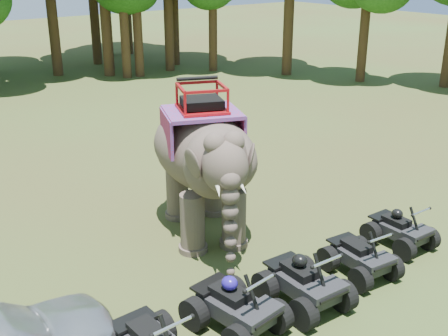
{
  "coord_description": "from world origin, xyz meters",
  "views": [
    {
      "loc": [
        -7.8,
        -8.89,
        6.78
      ],
      "look_at": [
        0.0,
        1.2,
        1.9
      ],
      "focal_mm": 45.0,
      "sensor_mm": 36.0,
      "label": 1
    }
  ],
  "objects_px": {
    "elephant": "(203,160)",
    "atv_3": "(361,251)",
    "atv_2": "(304,276)",
    "atv_1": "(236,299)",
    "atv_4": "(401,225)"
  },
  "relations": [
    {
      "from": "elephant",
      "to": "atv_2",
      "type": "bearing_deg",
      "value": -72.37
    },
    {
      "from": "atv_2",
      "to": "atv_4",
      "type": "distance_m",
      "value": 3.67
    },
    {
      "from": "atv_1",
      "to": "atv_3",
      "type": "relative_size",
      "value": 1.13
    },
    {
      "from": "elephant",
      "to": "atv_2",
      "type": "xyz_separation_m",
      "value": [
        -0.34,
        -3.94,
        -1.29
      ]
    },
    {
      "from": "atv_2",
      "to": "atv_4",
      "type": "relative_size",
      "value": 1.16
    },
    {
      "from": "elephant",
      "to": "atv_3",
      "type": "relative_size",
      "value": 2.91
    },
    {
      "from": "atv_2",
      "to": "atv_3",
      "type": "distance_m",
      "value": 1.84
    },
    {
      "from": "atv_1",
      "to": "atv_4",
      "type": "bearing_deg",
      "value": -5.96
    },
    {
      "from": "elephant",
      "to": "atv_2",
      "type": "relative_size",
      "value": 2.57
    },
    {
      "from": "atv_1",
      "to": "atv_4",
      "type": "xyz_separation_m",
      "value": [
        5.28,
        0.1,
        -0.09
      ]
    },
    {
      "from": "elephant",
      "to": "atv_3",
      "type": "height_order",
      "value": "elephant"
    },
    {
      "from": "atv_2",
      "to": "atv_3",
      "type": "relative_size",
      "value": 1.13
    },
    {
      "from": "atv_2",
      "to": "atv_3",
      "type": "bearing_deg",
      "value": 4.57
    },
    {
      "from": "elephant",
      "to": "atv_1",
      "type": "bearing_deg",
      "value": -95.17
    },
    {
      "from": "atv_1",
      "to": "atv_4",
      "type": "distance_m",
      "value": 5.28
    }
  ]
}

